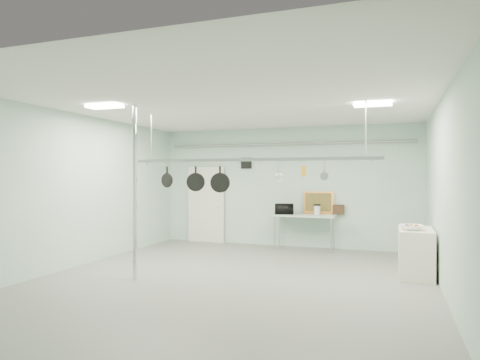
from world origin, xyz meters
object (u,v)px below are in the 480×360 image
at_px(coffee_canister, 317,210).
at_px(skillet_right, 220,179).
at_px(fruit_bowl, 412,227).
at_px(skillet_left, 167,177).
at_px(skillet_mid, 196,179).
at_px(side_cabinet, 416,252).
at_px(microwave, 284,209).
at_px(pot_rack, 249,158).
at_px(chrome_pole, 135,192).
at_px(prep_table, 304,217).

bearing_deg(coffee_canister, skillet_right, -111.61).
distance_m(fruit_bowl, skillet_left, 4.77).
height_order(coffee_canister, skillet_mid, skillet_mid).
xyz_separation_m(side_cabinet, microwave, (-3.06, 2.13, 0.59)).
relative_size(microwave, skillet_right, 0.94).
bearing_deg(pot_rack, coffee_canister, 77.65).
distance_m(chrome_pole, side_cabinet, 5.37).
xyz_separation_m(coffee_canister, skillet_mid, (-1.83, -3.32, 0.82)).
bearing_deg(skillet_left, side_cabinet, 26.82).
distance_m(chrome_pole, coffee_canister, 5.01).
height_order(fruit_bowl, skillet_left, skillet_left).
bearing_deg(side_cabinet, fruit_bowl, -108.12).
bearing_deg(skillet_right, pot_rack, -11.24).
height_order(prep_table, microwave, microwave).
height_order(prep_table, side_cabinet, prep_table).
distance_m(prep_table, skillet_mid, 3.76).
bearing_deg(microwave, prep_table, 174.34).
relative_size(side_cabinet, pot_rack, 0.25).
relative_size(pot_rack, skillet_left, 11.83).
distance_m(skillet_mid, skillet_right, 0.52).
height_order(skillet_left, skillet_right, same).
xyz_separation_m(side_cabinet, skillet_mid, (-4.05, -1.10, 1.39)).
distance_m(side_cabinet, skillet_mid, 4.42).
distance_m(chrome_pole, skillet_left, 0.96).
bearing_deg(fruit_bowl, prep_table, 134.99).
xyz_separation_m(microwave, fruit_bowl, (2.97, -2.39, -0.09)).
relative_size(coffee_canister, skillet_right, 0.45).
relative_size(chrome_pole, skillet_mid, 6.54).
xyz_separation_m(side_cabinet, skillet_left, (-4.69, -1.10, 1.43)).
relative_size(microwave, skillet_left, 1.18).
relative_size(prep_table, skillet_mid, 3.27).
bearing_deg(pot_rack, chrome_pole, -154.65).
relative_size(side_cabinet, coffee_canister, 5.22).
bearing_deg(skillet_left, chrome_pole, -86.60).
distance_m(microwave, coffee_canister, 0.84).
bearing_deg(coffee_canister, skillet_left, -126.59).
relative_size(microwave, coffee_canister, 2.09).
height_order(pot_rack, microwave, pot_rack).
relative_size(pot_rack, microwave, 9.99).
xyz_separation_m(fruit_bowl, skillet_right, (-3.45, -0.84, 0.88)).
relative_size(microwave, fruit_bowl, 1.18).
bearing_deg(skillet_right, side_cabinet, 6.03).
xyz_separation_m(chrome_pole, side_cabinet, (4.85, 2.00, -1.15)).
xyz_separation_m(pot_rack, skillet_left, (-1.74, 0.00, -0.35)).
bearing_deg(skillet_right, prep_table, 62.09).
distance_m(prep_table, skillet_right, 3.59).
bearing_deg(skillet_mid, fruit_bowl, -2.69).
bearing_deg(skillet_left, coffee_canister, 67.03).
bearing_deg(skillet_left, microwave, 76.81).
xyz_separation_m(microwave, coffee_canister, (0.83, 0.09, -0.02)).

